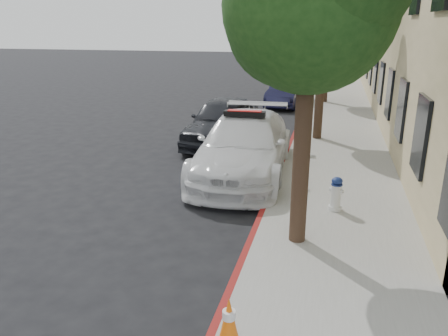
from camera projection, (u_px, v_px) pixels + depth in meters
name	position (u px, v px, depth m)	size (l,w,h in m)	color
ground	(185.00, 195.00, 10.69)	(120.00, 120.00, 0.00)	black
sidewalk	(337.00, 119.00, 19.06)	(3.20, 50.00, 0.15)	gray
curb_strip	(302.00, 117.00, 19.41)	(0.12, 50.00, 0.15)	maroon
tree_near	(312.00, 3.00, 6.83)	(2.92, 2.82, 5.62)	black
tree_mid	(326.00, 19.00, 14.24)	(2.77, 2.64, 5.43)	black
tree_far	(331.00, 16.00, 21.55)	(3.10, 3.00, 5.81)	black
police_car	(244.00, 146.00, 11.90)	(2.55, 5.77, 1.80)	white
parked_car_mid	(223.00, 121.00, 15.12)	(1.90, 4.71, 1.61)	black
parked_car_far	(286.00, 92.00, 22.38)	(1.45, 4.16, 1.37)	black
fire_hydrant	(336.00, 194.00, 9.33)	(0.31, 0.29, 0.74)	silver
traffic_cone	(229.00, 324.00, 5.25)	(0.50, 0.50, 0.74)	black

